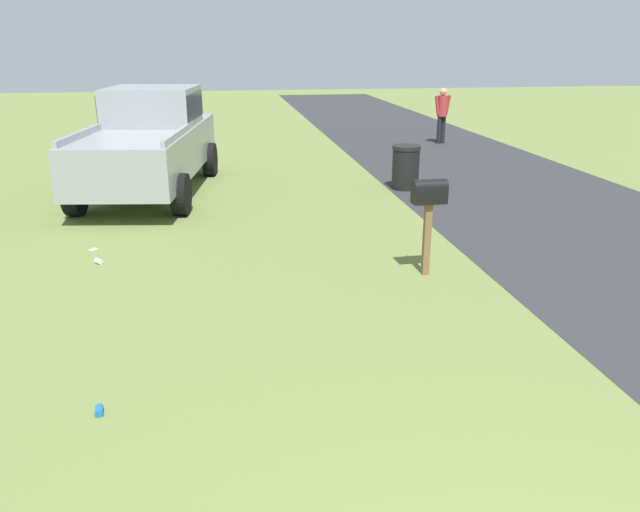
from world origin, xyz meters
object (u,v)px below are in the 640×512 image
at_px(pickup_truck, 150,138).
at_px(mailbox, 429,200).
at_px(pedestrian, 442,112).
at_px(trash_bin, 406,167).

bearing_deg(pickup_truck, mailbox, -136.41).
xyz_separation_m(pickup_truck, pedestrian, (5.22, -8.12, -0.15)).
height_order(pickup_truck, pedestrian, pickup_truck).
bearing_deg(pedestrian, pickup_truck, -74.49).
height_order(mailbox, trash_bin, mailbox).
distance_m(trash_bin, pedestrian, 6.53).
xyz_separation_m(mailbox, trash_bin, (5.05, -1.20, -0.57)).
xyz_separation_m(trash_bin, pedestrian, (5.86, -2.85, 0.49)).
relative_size(mailbox, trash_bin, 1.42).
relative_size(trash_bin, pedestrian, 0.56).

